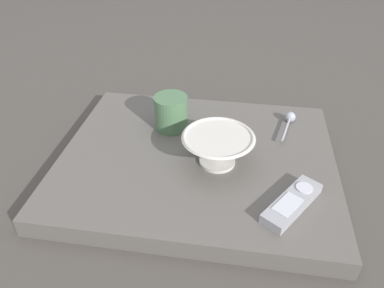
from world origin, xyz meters
The scene contains 6 objects.
ground_plane centered at (0.00, 0.00, 0.00)m, with size 6.00×6.00×0.00m, color #47423D.
table centered at (0.00, 0.00, 0.02)m, with size 0.66×0.54×0.05m.
cereal_bowl centered at (-0.05, 0.02, 0.09)m, with size 0.17×0.17×0.08m.
coffee_mug centered at (0.09, -0.11, 0.09)m, with size 0.09×0.09×0.09m.
teaspoon centered at (-0.23, -0.18, 0.06)m, with size 0.04×0.13×0.03m.
tv_remote_near centered at (-0.22, 0.15, 0.06)m, with size 0.13×0.16×0.02m.
Camera 1 is at (-0.10, 0.70, 0.60)m, focal length 34.03 mm.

